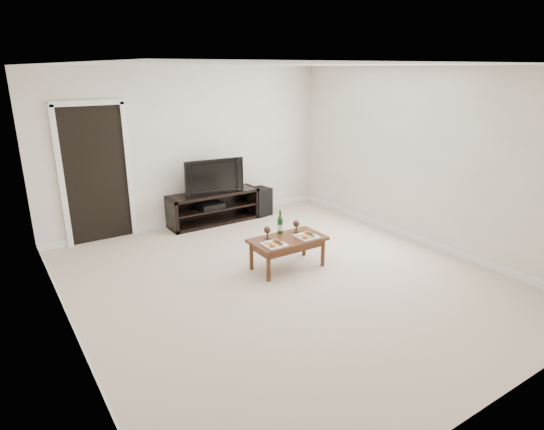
{
  "coord_description": "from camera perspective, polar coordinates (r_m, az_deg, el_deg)",
  "views": [
    {
      "loc": [
        -3.02,
        -4.28,
        2.57
      ],
      "look_at": [
        0.15,
        0.51,
        0.7
      ],
      "focal_mm": 30.0,
      "sensor_mm": 36.0,
      "label": 1
    }
  ],
  "objects": [
    {
      "name": "plate_left",
      "position": [
        5.77,
        0.3,
        -3.5
      ],
      "size": [
        0.27,
        0.27,
        0.07
      ],
      "primitive_type": "cube",
      "color": "white",
      "rests_on": "coffee_table"
    },
    {
      "name": "subwoofer",
      "position": [
        8.25,
        -1.53,
        1.71
      ],
      "size": [
        0.39,
        0.39,
        0.5
      ],
      "primitive_type": "cube",
      "rotation": [
        0.0,
        0.0,
        0.17
      ],
      "color": "black",
      "rests_on": "ground"
    },
    {
      "name": "doorway",
      "position": [
        7.34,
        -21.19,
        4.64
      ],
      "size": [
        0.9,
        0.02,
        2.05
      ],
      "primitive_type": "cube",
      "color": "black",
      "rests_on": "ground"
    },
    {
      "name": "back_wall",
      "position": [
        7.78,
        -10.25,
        8.35
      ],
      "size": [
        5.0,
        0.04,
        2.6
      ],
      "primitive_type": "cube",
      "color": "white",
      "rests_on": "ground"
    },
    {
      "name": "coffee_table",
      "position": [
        6.09,
        1.96,
        -4.77
      ],
      "size": [
        1.0,
        0.55,
        0.42
      ],
      "primitive_type": "cube",
      "rotation": [
        0.0,
        0.0,
        -0.01
      ],
      "color": "#522916",
      "rests_on": "ground"
    },
    {
      "name": "goblet_left",
      "position": [
        5.98,
        -0.59,
        -2.19
      ],
      "size": [
        0.09,
        0.09,
        0.17
      ],
      "primitive_type": null,
      "color": "#38261E",
      "rests_on": "coffee_table"
    },
    {
      "name": "goblet_right",
      "position": [
        6.22,
        3.07,
        -1.39
      ],
      "size": [
        0.09,
        0.09,
        0.17
      ],
      "primitive_type": null,
      "color": "#38261E",
      "rests_on": "coffee_table"
    },
    {
      "name": "ceiling",
      "position": [
        5.24,
        1.81,
        18.56
      ],
      "size": [
        5.0,
        5.5,
        0.04
      ],
      "primitive_type": "cube",
      "color": "white",
      "rests_on": "back_wall"
    },
    {
      "name": "av_receiver",
      "position": [
        7.83,
        -7.65,
        1.19
      ],
      "size": [
        0.4,
        0.3,
        0.08
      ],
      "primitive_type": "cube",
      "rotation": [
        0.0,
        0.0,
        -0.01
      ],
      "color": "black",
      "rests_on": "media_console"
    },
    {
      "name": "media_console",
      "position": [
        7.87,
        -7.32,
        0.93
      ],
      "size": [
        1.58,
        0.45,
        0.55
      ],
      "primitive_type": "cube",
      "color": "black",
      "rests_on": "ground"
    },
    {
      "name": "plate_right",
      "position": [
        6.05,
        4.39,
        -2.49
      ],
      "size": [
        0.27,
        0.27,
        0.07
      ],
      "primitive_type": "cube",
      "color": "white",
      "rests_on": "coffee_table"
    },
    {
      "name": "floor",
      "position": [
        5.84,
        1.56,
        -8.11
      ],
      "size": [
        5.5,
        5.5,
        0.0
      ],
      "primitive_type": "plane",
      "color": "#C4B19E",
      "rests_on": "ground"
    },
    {
      "name": "wine_bottle",
      "position": [
        6.13,
        1.03,
        -0.76
      ],
      "size": [
        0.07,
        0.07,
        0.35
      ],
      "primitive_type": "cylinder",
      "color": "#0F3816",
      "rests_on": "coffee_table"
    },
    {
      "name": "television",
      "position": [
        7.72,
        -7.48,
        4.95
      ],
      "size": [
        1.02,
        0.25,
        0.59
      ],
      "primitive_type": "imported",
      "rotation": [
        0.0,
        0.0,
        -0.12
      ],
      "color": "black",
      "rests_on": "media_console"
    }
  ]
}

